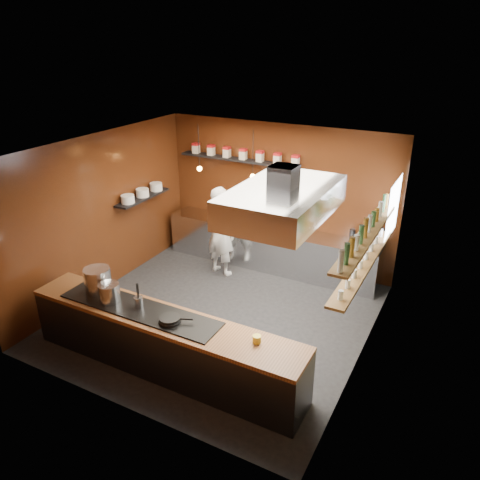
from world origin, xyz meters
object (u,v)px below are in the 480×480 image
Objects in this scene: extractor_hood at (283,201)px; stockpot_large at (98,280)px; espresso_machine at (373,237)px; chef at (220,231)px; stockpot_small at (109,293)px.

extractor_hood reaches higher than stockpot_large.
espresso_machine is at bearing 48.42° from stockpot_large.
extractor_hood is at bearing -86.78° from espresso_machine.
extractor_hood is 3.21m from chef.
chef is (-2.10, 1.86, -1.57)m from extractor_hood.
extractor_hood reaches higher than espresso_machine.
chef is (0.46, 2.97, -0.20)m from stockpot_large.
stockpot_small is 4.90m from espresso_machine.
espresso_machine is (3.33, 3.75, -0.05)m from stockpot_large.
espresso_machine is at bearing 73.72° from extractor_hood.
extractor_hood reaches higher than chef.
extractor_hood is 6.37× the size of stockpot_small.
extractor_hood is 2.90m from stockpot_small.
stockpot_large reaches higher than espresso_machine.
chef is at bearing 81.23° from stockpot_large.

